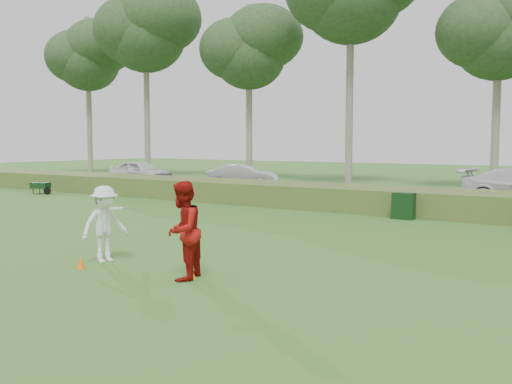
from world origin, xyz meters
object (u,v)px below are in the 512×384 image
Objects in this scene: player_white at (105,224)px; player_red at (183,231)px; car_left at (140,172)px; cone_yellow at (191,274)px; cone_orange at (81,263)px; car_mid at (242,176)px; utility_cabinet at (404,206)px.

player_red reaches higher than player_white.
player_red is at bearing -133.26° from car_left.
car_left reaches higher than cone_yellow.
cone_orange is 24.00m from car_left.
player_white is 0.88× the size of player_red.
player_red is 0.44× the size of car_left.
car_left reaches higher than cone_orange.
player_red is 2.60m from cone_orange.
car_mid reaches higher than cone_yellow.
car_left is at bearing 75.84° from car_mid.
player_red reaches higher than utility_cabinet.
cone_orange is 0.25× the size of utility_cabinet.
cone_orange is 11.70m from utility_cabinet.
car_mid is at bearing 146.04° from utility_cabinet.
player_white reaches higher than cone_orange.
player_white is 23.34m from car_left.
player_white is 20.14m from car_mid.
player_white is 7.28× the size of cone_orange.
car_left is 7.12m from car_mid.
player_red is 0.47× the size of car_mid.
player_white is 10.99m from utility_cabinet.
car_left is at bearing 137.48° from cone_yellow.
car_left is 1.07× the size of car_mid.
cone_orange is 0.05× the size of car_left.
utility_cabinet is at bearing 158.49° from player_red.
utility_cabinet is 14.21m from car_mid.
car_mid is (7.04, 1.07, -0.07)m from car_left.
player_red is at bearing -133.75° from cone_yellow.
cone_orange is at bearing -97.25° from player_red.
cone_yellow is 21.61m from car_mid.
car_left is at bearing 132.37° from cone_orange.
cone_orange is at bearing -138.02° from car_left.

